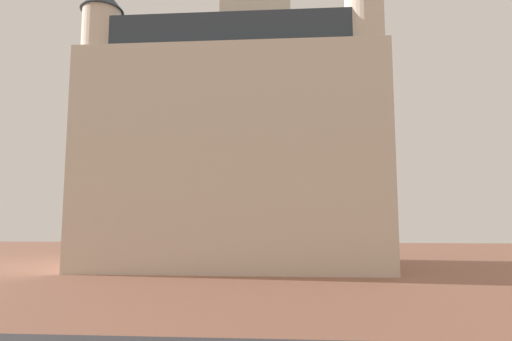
% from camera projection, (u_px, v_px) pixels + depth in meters
% --- Properties ---
extents(landmark_building, '(22.82, 13.39, 31.76)m').
position_uv_depth(landmark_building, '(240.00, 142.00, 35.69)').
color(landmark_building, beige).
rests_on(landmark_building, ground_plane).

